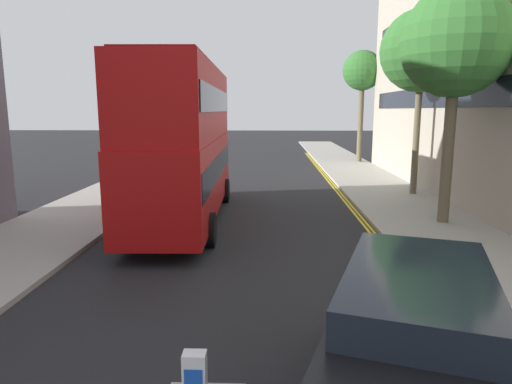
{
  "coord_description": "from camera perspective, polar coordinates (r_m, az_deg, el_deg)",
  "views": [
    {
      "loc": [
        0.89,
        -1.35,
        4.05
      ],
      "look_at": [
        0.5,
        11.0,
        1.8
      ],
      "focal_mm": 31.71,
      "sensor_mm": 36.0,
      "label": 1
    }
  ],
  "objects": [
    {
      "name": "sidewalk_right",
      "position": [
        18.66,
        19.28,
        -2.59
      ],
      "size": [
        4.0,
        80.0,
        0.14
      ],
      "primitive_type": "cube",
      "color": "#ADA89E",
      "rests_on": "ground"
    },
    {
      "name": "sidewalk_left",
      "position": [
        19.27,
        -20.81,
        -2.29
      ],
      "size": [
        4.0,
        80.0,
        0.14
      ],
      "primitive_type": "cube",
      "color": "#ADA89E",
      "rests_on": "ground"
    },
    {
      "name": "kerb_line_outer",
      "position": [
        16.25,
        14.26,
        -4.42
      ],
      "size": [
        0.1,
        56.0,
        0.01
      ],
      "primitive_type": "cube",
      "color": "yellow",
      "rests_on": "ground"
    },
    {
      "name": "kerb_line_inner",
      "position": [
        16.22,
        13.71,
        -4.43
      ],
      "size": [
        0.1,
        56.0,
        0.01
      ],
      "primitive_type": "cube",
      "color": "yellow",
      "rests_on": "ground"
    },
    {
      "name": "double_decker_bus_away",
      "position": [
        16.68,
        -9.06,
        6.68
      ],
      "size": [
        3.02,
        10.87,
        5.64
      ],
      "color": "#B20F0F",
      "rests_on": "ground"
    },
    {
      "name": "taxi_minivan",
      "position": [
        6.14,
        19.32,
        -19.31
      ],
      "size": [
        3.25,
        5.15,
        2.12
      ],
      "color": "black",
      "rests_on": "ground"
    },
    {
      "name": "street_tree_near",
      "position": [
        22.53,
        20.18,
        16.3
      ],
      "size": [
        3.7,
        3.7,
        8.38
      ],
      "color": "#6B6047",
      "rests_on": "sidewalk_right"
    },
    {
      "name": "street_tree_mid",
      "position": [
        17.09,
        23.92,
        16.76
      ],
      "size": [
        3.66,
        3.66,
        7.97
      ],
      "color": "#6B6047",
      "rests_on": "sidewalk_right"
    },
    {
      "name": "street_tree_far",
      "position": [
        35.75,
        13.27,
        14.49
      ],
      "size": [
        2.94,
        2.94,
        8.29
      ],
      "color": "#6B6047",
      "rests_on": "sidewalk_right"
    }
  ]
}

